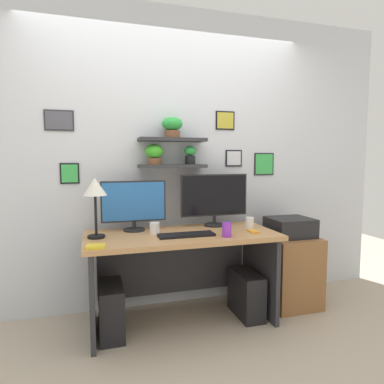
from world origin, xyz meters
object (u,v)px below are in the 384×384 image
object	(u,v)px
water_cup	(227,230)
drawer_cabinet	(289,270)
cell_phone	(253,231)
desk_lamp	(95,191)
pen_cup	(250,223)
computer_tower_right	(246,294)
computer_mouse	(226,231)
monitor_right	(214,198)
printer	(290,227)
computer_tower_left	(111,310)
coffee_mug	(155,228)
keyboard	(186,235)
scissors_tray	(96,246)
monitor_left	(134,204)
desk	(180,257)

from	to	relation	value
water_cup	drawer_cabinet	bearing A→B (deg)	21.24
cell_phone	desk_lamp	bearing A→B (deg)	179.16
pen_cup	computer_tower_right	bearing A→B (deg)	-134.46
desk_lamp	computer_tower_right	world-z (taller)	desk_lamp
computer_mouse	drawer_cabinet	size ratio (longest dim) A/B	0.14
monitor_right	cell_phone	world-z (taller)	monitor_right
printer	computer_tower_right	xyz separation A→B (m)	(-0.49, -0.11, -0.54)
computer_tower_left	coffee_mug	bearing A→B (deg)	14.57
desk_lamp	cell_phone	bearing A→B (deg)	-6.76
pen_cup	computer_tower_left	world-z (taller)	pen_cup
pen_cup	drawer_cabinet	distance (m)	0.65
keyboard	coffee_mug	world-z (taller)	coffee_mug
coffee_mug	scissors_tray	xyz separation A→B (m)	(-0.46, -0.33, -0.03)
desk_lamp	water_cup	bearing A→B (deg)	-14.44
desk_lamp	cell_phone	distance (m)	1.30
monitor_left	water_cup	size ratio (longest dim) A/B	4.89
pen_cup	computer_tower_right	distance (m)	0.61
desk	monitor_left	distance (m)	0.59
computer_tower_right	monitor_right	bearing A→B (deg)	127.97
cell_phone	computer_tower_left	size ratio (longest dim) A/B	0.35
monitor_right	drawer_cabinet	size ratio (longest dim) A/B	0.96
desk_lamp	computer_tower_left	size ratio (longest dim) A/B	1.14
monitor_right	computer_mouse	bearing A→B (deg)	-91.55
desk	keyboard	bearing A→B (deg)	-87.84
monitor_left	computer_tower_left	size ratio (longest dim) A/B	1.34
monitor_left	water_cup	distance (m)	0.81
monitor_left	drawer_cabinet	bearing A→B (deg)	-6.03
computer_mouse	computer_tower_left	distance (m)	1.09
computer_mouse	keyboard	bearing A→B (deg)	-177.03
monitor_right	printer	world-z (taller)	monitor_right
water_cup	computer_tower_right	xyz separation A→B (m)	(0.26, 0.18, -0.61)
printer	coffee_mug	bearing A→B (deg)	-179.30
monitor_right	computer_tower_left	size ratio (longest dim) A/B	1.54
desk	scissors_tray	bearing A→B (deg)	-153.71
desk_lamp	coffee_mug	bearing A→B (deg)	3.24
keyboard	water_cup	bearing A→B (deg)	-20.67
pen_cup	printer	bearing A→B (deg)	8.18
desk	scissors_tray	xyz separation A→B (m)	(-0.68, -0.33, 0.23)
desk_lamp	keyboard	bearing A→B (deg)	-11.60
computer_tower_left	computer_tower_right	bearing A→B (deg)	-0.04
desk	computer_tower_right	xyz separation A→B (m)	(0.56, -0.09, -0.35)
coffee_mug	computer_tower_left	bearing A→B (deg)	-165.43
printer	desk	bearing A→B (deg)	-179.14
scissors_tray	keyboard	bearing A→B (deg)	14.01
monitor_right	desk_lamp	bearing A→B (deg)	-169.53
drawer_cabinet	water_cup	bearing A→B (deg)	-158.76
monitor_left	water_cup	bearing A→B (deg)	-33.68
cell_phone	scissors_tray	world-z (taller)	scissors_tray
computer_mouse	computer_tower_left	world-z (taller)	computer_mouse
desk	monitor_right	world-z (taller)	monitor_right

